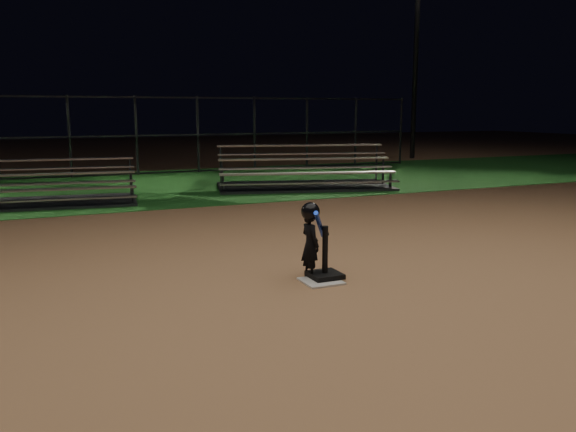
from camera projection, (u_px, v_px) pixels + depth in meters
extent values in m
plane|color=#A9764C|center=(321.00, 282.00, 7.11)|extent=(80.00, 80.00, 0.00)
cube|color=#1A521B|center=(157.00, 186.00, 16.12)|extent=(60.00, 8.00, 0.01)
cube|color=beige|center=(321.00, 281.00, 7.11)|extent=(0.45, 0.45, 0.02)
cube|color=black|center=(325.00, 275.00, 7.22)|extent=(0.38, 0.38, 0.06)
cylinder|color=black|center=(325.00, 249.00, 7.16)|extent=(0.07, 0.07, 0.59)
imported|color=black|center=(310.00, 245.00, 7.19)|extent=(0.23, 0.33, 0.86)
sphere|color=black|center=(310.00, 212.00, 7.12)|extent=(0.23, 0.23, 0.23)
cylinder|color=blue|center=(320.00, 225.00, 7.03)|extent=(0.38, 0.50, 0.42)
cylinder|color=black|center=(327.00, 231.00, 7.22)|extent=(0.14, 0.17, 0.14)
cube|color=#ABABB0|center=(40.00, 190.00, 12.40)|extent=(3.92, 0.71, 0.04)
cube|color=#ABABB0|center=(40.00, 200.00, 12.17)|extent=(3.92, 0.71, 0.03)
cube|color=#ABABB0|center=(42.00, 174.00, 12.86)|extent=(3.92, 0.71, 0.04)
cube|color=#ABABB0|center=(42.00, 184.00, 12.63)|extent=(3.92, 0.71, 0.03)
cube|color=#ABABB0|center=(44.00, 160.00, 13.32)|extent=(3.92, 0.71, 0.04)
cube|color=#ABABB0|center=(43.00, 169.00, 13.09)|extent=(3.92, 0.71, 0.03)
cube|color=#38383D|center=(44.00, 203.00, 12.97)|extent=(4.13, 2.38, 0.06)
cube|color=silver|center=(309.00, 173.00, 15.05)|extent=(4.49, 1.43, 0.05)
cube|color=silver|center=(311.00, 183.00, 14.77)|extent=(4.49, 1.43, 0.03)
cube|color=silver|center=(304.00, 159.00, 15.60)|extent=(4.49, 1.43, 0.05)
cube|color=silver|center=(306.00, 168.00, 15.32)|extent=(4.49, 1.43, 0.03)
cube|color=silver|center=(300.00, 145.00, 16.15)|extent=(4.49, 1.43, 0.05)
cube|color=silver|center=(302.00, 154.00, 15.88)|extent=(4.49, 1.43, 0.03)
cube|color=#38383D|center=(304.00, 186.00, 15.73)|extent=(4.99, 3.32, 0.07)
cube|color=#38383D|center=(138.00, 173.00, 18.81)|extent=(20.00, 0.05, 0.05)
cube|color=#38383D|center=(136.00, 136.00, 18.60)|extent=(20.00, 0.05, 0.05)
cube|color=#38383D|center=(135.00, 97.00, 18.39)|extent=(20.00, 0.05, 0.05)
cylinder|color=#38383D|center=(136.00, 136.00, 18.60)|extent=(0.08, 0.08, 2.50)
cylinder|color=#38383D|center=(281.00, 133.00, 20.57)|extent=(0.08, 0.08, 2.50)
cylinder|color=#38383D|center=(401.00, 131.00, 22.55)|extent=(0.08, 0.08, 2.50)
cylinder|color=#2D2D30|center=(416.00, 63.00, 24.65)|extent=(0.20, 0.20, 8.00)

